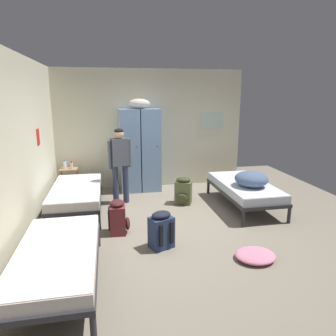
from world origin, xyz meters
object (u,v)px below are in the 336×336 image
backpack_maroon (118,217)px  backpack_navy (161,230)px  shelf_unit (70,178)px  bed_left_rear (76,192)px  clothes_pile_pink (255,255)px  person_traveler (120,159)px  bedding_heap (251,179)px  lotion_bottle (72,165)px  locker_bank (140,149)px  bed_left_front (57,257)px  backpack_olive (183,191)px  water_bottle (65,165)px  bed_right (244,188)px

backpack_maroon → backpack_navy: same height
shelf_unit → bed_left_rear: 1.18m
clothes_pile_pink → person_traveler: bearing=122.7°
bedding_heap → lotion_bottle: (-3.39, 1.73, 0.02)m
locker_bank → person_traveler: size_ratio=1.36×
bed_left_front → backpack_olive: size_ratio=3.45×
bed_left_rear → bedding_heap: size_ratio=2.98×
backpack_navy → lotion_bottle: bearing=118.0°
backpack_maroon → clothes_pile_pink: (1.76, -1.18, -0.20)m
locker_bank → backpack_olive: size_ratio=3.76×
lotion_bottle → backpack_maroon: 2.42m
bed_left_rear → backpack_maroon: bearing=-56.5°
lotion_bottle → backpack_navy: (1.49, -2.81, -0.39)m
water_bottle → bed_left_front: bearing=-84.7°
shelf_unit → bedding_heap: bedding_heap is taller
bed_left_rear → lotion_bottle: (-0.18, 1.11, 0.27)m
bed_left_front → backpack_maroon: backpack_maroon is taller
water_bottle → backpack_maroon: (1.06, -2.27, -0.40)m
shelf_unit → backpack_olive: (2.32, -1.13, -0.09)m
bedding_heap → person_traveler: (-2.37, 0.91, 0.29)m
bed_left_rear → backpack_maroon: size_ratio=3.45×
locker_bank → person_traveler: 0.96m
bedding_heap → person_traveler: person_traveler is taller
person_traveler → lotion_bottle: bearing=141.3°
locker_bank → clothes_pile_pink: 3.72m
bed_left_front → bed_right: (3.20, 2.06, 0.00)m
lotion_bottle → clothes_pile_pink: (2.68, -3.40, -0.59)m
bedding_heap → backpack_olive: bearing=150.8°
shelf_unit → clothes_pile_pink: bearing=-51.4°
locker_bank → clothes_pile_pink: bearing=-71.1°
locker_bank → backpack_olive: 1.51m
locker_bank → bed_left_rear: bearing=-139.7°
person_traveler → water_bottle: (-1.17, 0.87, -0.26)m
bed_left_front → lotion_bottle: size_ratio=11.05×
backpack_maroon → locker_bank: bearing=75.0°
locker_bank → backpack_navy: size_ratio=3.76×
clothes_pile_pink → bedding_heap: bearing=66.9°
locker_bank → bed_left_rear: 1.84m
person_traveler → water_bottle: 1.48m
shelf_unit → bedding_heap: size_ratio=0.89×
bedding_heap → bed_right: bearing=92.9°
bed_right → backpack_maroon: backpack_maroon is taller
shelf_unit → backpack_olive: 2.58m
bed_left_front → bed_left_rear: 2.42m
bed_right → backpack_maroon: bearing=-163.2°
shelf_unit → bedding_heap: (3.46, -1.77, 0.28)m
bed_left_front → backpack_navy: size_ratio=3.45×
backpack_maroon → lotion_bottle: bearing=112.4°
bed_right → person_traveler: person_traveler is taller
bed_right → lotion_bottle: size_ratio=11.05×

